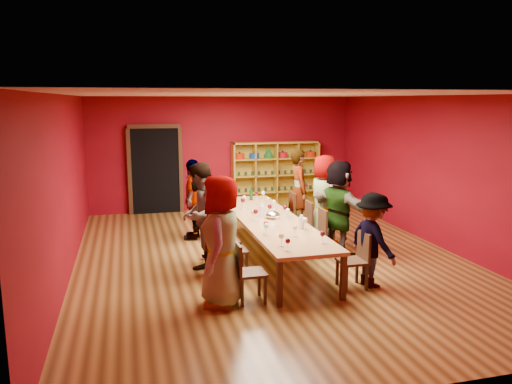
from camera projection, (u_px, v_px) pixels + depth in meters
room_shell at (270, 179)px, 9.03m from camera, size 7.10×9.10×3.04m
tasting_table at (270, 222)px, 9.18m from camera, size 1.10×4.50×0.75m
doorway at (155, 170)px, 12.88m from camera, size 1.40×0.17×2.30m
shelving_unit at (275, 172)px, 13.58m from camera, size 2.40×0.40×1.80m
chair_person_left_0 at (245, 269)px, 7.22m from camera, size 0.42×0.42×0.89m
person_left_0 at (221, 241)px, 7.05m from camera, size 0.75×1.03×1.88m
chair_person_left_1 at (230, 247)px, 8.31m from camera, size 0.42×0.42×0.89m
person_left_1 at (213, 230)px, 8.18m from camera, size 0.53×0.66×1.62m
chair_person_left_2 at (223, 238)px, 8.87m from camera, size 0.42×0.42×0.89m
person_left_2 at (199, 215)px, 8.69m from camera, size 0.82×1.02×1.85m
chair_person_left_4 at (207, 215)px, 10.62m from camera, size 0.42×0.42×0.89m
person_left_4 at (194, 199)px, 10.49m from camera, size 0.75×1.09×1.70m
chair_person_right_0 at (357, 257)px, 7.78m from camera, size 0.42×0.42×0.89m
person_right_0 at (373, 240)px, 7.80m from camera, size 0.58×1.03×1.50m
chair_person_right_2 at (317, 230)px, 9.39m from camera, size 0.42×0.42×0.89m
person_right_2 at (339, 207)px, 9.42m from camera, size 1.01×1.75×1.81m
chair_person_right_3 at (304, 221)px, 10.09m from camera, size 0.42×0.42×0.89m
person_right_3 at (324, 200)px, 10.12m from camera, size 0.59×0.94×1.82m
chair_person_right_4 at (287, 210)px, 11.10m from camera, size 0.42×0.42×0.89m
person_right_4 at (299, 190)px, 11.08m from camera, size 0.55×0.72×1.85m
wine_glass_0 at (256, 212)px, 9.04m from camera, size 0.09×0.09×0.22m
wine_glass_1 at (285, 208)px, 9.37m from camera, size 0.09×0.09×0.21m
wine_glass_2 at (235, 194)px, 10.77m from camera, size 0.08×0.08×0.20m
wine_glass_3 at (322, 234)px, 7.59m from camera, size 0.08×0.08×0.19m
wine_glass_4 at (274, 202)px, 10.00m from camera, size 0.08×0.08×0.19m
wine_glass_5 at (277, 219)px, 8.64m from camera, size 0.07×0.07×0.18m
wine_glass_6 at (288, 211)px, 9.16m from camera, size 0.08×0.08×0.20m
wine_glass_7 at (253, 213)px, 9.08m from camera, size 0.07×0.07×0.19m
wine_glass_8 at (281, 237)px, 7.46m from camera, size 0.08×0.08×0.20m
wine_glass_9 at (295, 228)px, 7.99m from camera, size 0.07×0.07×0.19m
wine_glass_10 at (268, 200)px, 10.23m from camera, size 0.08×0.08×0.20m
wine_glass_11 at (257, 193)px, 11.06m from camera, size 0.07×0.07×0.18m
wine_glass_12 at (243, 201)px, 10.02m from camera, size 0.09×0.09×0.22m
wine_glass_13 at (288, 242)px, 7.23m from camera, size 0.08×0.08×0.19m
wine_glass_14 at (244, 198)px, 10.39m from camera, size 0.08×0.08×0.20m
wine_glass_15 at (266, 226)px, 8.04m from camera, size 0.08×0.08×0.20m
wine_glass_16 at (266, 224)px, 8.19m from camera, size 0.08×0.08×0.20m
wine_glass_17 at (270, 207)px, 9.47m from camera, size 0.09×0.09×0.21m
wine_glass_18 at (263, 193)px, 10.88m from camera, size 0.08×0.08×0.21m
wine_glass_19 at (305, 221)px, 8.38m from camera, size 0.09×0.09×0.22m
spittoon_bowl at (273, 215)px, 9.21m from camera, size 0.27×0.27×0.15m
carafe_a at (262, 211)px, 9.31m from camera, size 0.13×0.13×0.26m
carafe_b at (301, 223)px, 8.45m from camera, size 0.09×0.09×0.24m
wine_bottle at (251, 195)px, 10.88m from camera, size 0.09×0.09×0.31m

